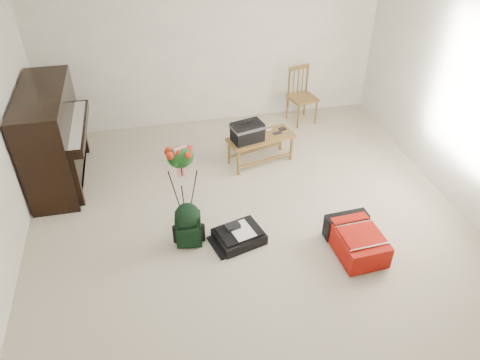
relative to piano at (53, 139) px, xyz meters
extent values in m
cube|color=beige|center=(2.19, -1.60, -0.60)|extent=(5.00, 5.50, 0.01)
cube|color=white|center=(2.19, -1.60, 1.90)|extent=(5.00, 5.50, 0.01)
cube|color=white|center=(2.19, 1.15, 0.65)|extent=(5.00, 0.04, 2.50)
cube|color=black|center=(-0.01, 0.00, 0.03)|extent=(0.55, 1.50, 1.25)
cube|color=black|center=(0.29, 0.00, 0.13)|extent=(0.28, 1.30, 0.10)
cube|color=white|center=(0.29, 0.00, 0.18)|extent=(0.22, 1.20, 0.02)
cube|color=black|center=(0.04, 0.00, -0.55)|extent=(0.45, 1.30, 0.10)
cube|color=olive|center=(2.63, -0.16, -0.21)|extent=(0.95, 0.56, 0.04)
cylinder|color=olive|center=(2.22, -0.30, -0.42)|extent=(0.04, 0.04, 0.37)
cylinder|color=olive|center=(2.22, -0.02, -0.42)|extent=(0.04, 0.04, 0.37)
cylinder|color=olive|center=(3.03, -0.30, -0.42)|extent=(0.04, 0.04, 0.37)
cylinder|color=olive|center=(3.03, -0.02, -0.42)|extent=(0.04, 0.04, 0.37)
cube|color=olive|center=(3.53, 0.80, -0.20)|extent=(0.45, 0.45, 0.04)
cylinder|color=olive|center=(3.37, 0.64, -0.41)|extent=(0.03, 0.03, 0.38)
cylinder|color=olive|center=(3.37, 0.96, -0.41)|extent=(0.03, 0.03, 0.38)
cylinder|color=olive|center=(3.69, 0.64, -0.41)|extent=(0.03, 0.03, 0.38)
cylinder|color=olive|center=(3.69, 0.96, -0.41)|extent=(0.03, 0.03, 0.38)
cube|color=olive|center=(3.53, 0.96, 0.23)|extent=(0.34, 0.12, 0.05)
cylinder|color=olive|center=(3.37, 0.96, 0.02)|extent=(0.03, 0.03, 0.46)
cylinder|color=olive|center=(3.69, 0.96, 0.02)|extent=(0.03, 0.03, 0.46)
cube|color=red|center=(3.21, -2.05, -0.45)|extent=(0.50, 0.71, 0.26)
cube|color=black|center=(3.21, -1.79, -0.45)|extent=(0.49, 0.19, 0.28)
cube|color=red|center=(3.21, -2.10, -0.31)|extent=(0.43, 0.41, 0.02)
cube|color=silver|center=(3.21, -2.30, -0.30)|extent=(0.43, 0.04, 0.01)
cube|color=black|center=(2.02, -1.63, -0.54)|extent=(0.60, 0.53, 0.12)
cube|color=black|center=(2.02, -1.63, -0.46)|extent=(0.52, 0.45, 0.03)
cube|color=white|center=(2.04, -1.65, -0.44)|extent=(0.30, 0.35, 0.01)
cube|color=black|center=(1.97, -1.57, -0.41)|extent=(0.18, 0.14, 0.05)
cube|color=black|center=(1.47, -1.55, -0.39)|extent=(0.29, 0.20, 0.41)
cube|color=black|center=(1.47, -1.65, -0.42)|extent=(0.22, 0.07, 0.24)
sphere|color=black|center=(1.47, -1.55, -0.19)|extent=(0.26, 0.26, 0.26)
cube|color=black|center=(1.41, -1.46, -0.40)|extent=(0.04, 0.03, 0.36)
cube|color=black|center=(1.54, -1.46, -0.40)|extent=(0.04, 0.03, 0.36)
cylinder|color=black|center=(1.47, -1.30, 0.30)|extent=(0.01, 0.01, 0.30)
ellipsoid|color=#1A541C|center=(1.47, -1.30, 0.38)|extent=(0.28, 0.20, 0.26)
cube|color=red|center=(1.47, -1.32, 0.47)|extent=(0.14, 0.09, 0.08)
camera|label=1|loc=(1.23, -5.33, 3.06)|focal=35.00mm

